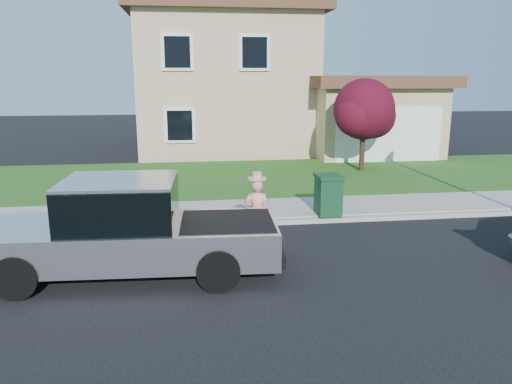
# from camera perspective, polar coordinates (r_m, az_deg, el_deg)

# --- Properties ---
(ground) EXTENTS (80.00, 80.00, 0.00)m
(ground) POSITION_cam_1_polar(r_m,az_deg,el_deg) (9.93, 3.74, -8.59)
(ground) COLOR black
(ground) RESTS_ON ground
(curb) EXTENTS (40.00, 0.20, 0.12)m
(curb) POSITION_cam_1_polar(r_m,az_deg,el_deg) (12.79, 5.55, -3.29)
(curb) COLOR gray
(curb) RESTS_ON ground
(sidewalk) EXTENTS (40.00, 2.00, 0.15)m
(sidewalk) POSITION_cam_1_polar(r_m,az_deg,el_deg) (13.82, 4.51, -1.95)
(sidewalk) COLOR gray
(sidewalk) RESTS_ON ground
(lawn) EXTENTS (40.00, 7.00, 0.10)m
(lawn) POSITION_cam_1_polar(r_m,az_deg,el_deg) (18.13, 1.49, 1.66)
(lawn) COLOR #1E4814
(lawn) RESTS_ON ground
(house) EXTENTS (14.00, 11.30, 6.85)m
(house) POSITION_cam_1_polar(r_m,az_deg,el_deg) (25.61, -0.66, 12.08)
(house) COLOR tan
(house) RESTS_ON ground
(pickup_truck) EXTENTS (5.70, 2.30, 1.84)m
(pickup_truck) POSITION_cam_1_polar(r_m,az_deg,el_deg) (9.59, -14.39, -4.35)
(pickup_truck) COLOR black
(pickup_truck) RESTS_ON ground
(woman) EXTENTS (0.63, 0.50, 1.67)m
(woman) POSITION_cam_1_polar(r_m,az_deg,el_deg) (10.83, 0.12, -2.27)
(woman) COLOR #E2877C
(woman) RESTS_ON ground
(ornamental_tree) EXTENTS (2.53, 2.28, 3.48)m
(ornamental_tree) POSITION_cam_1_polar(r_m,az_deg,el_deg) (19.39, 12.33, 8.91)
(ornamental_tree) COLOR black
(ornamental_tree) RESTS_ON lawn
(trash_bin) EXTENTS (0.65, 0.74, 1.04)m
(trash_bin) POSITION_cam_1_polar(r_m,az_deg,el_deg) (12.99, 8.25, -0.30)
(trash_bin) COLOR #0F381D
(trash_bin) RESTS_ON sidewalk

